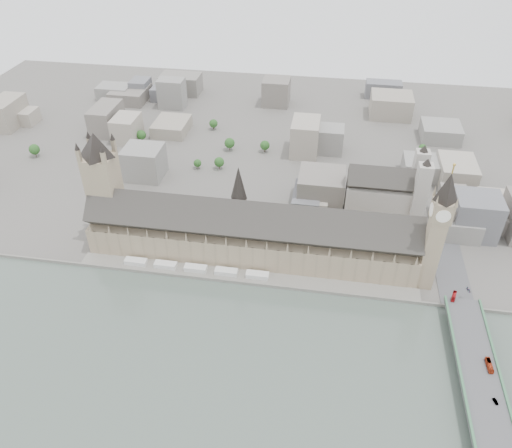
% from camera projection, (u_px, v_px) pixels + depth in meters
% --- Properties ---
extents(ground, '(900.00, 900.00, 0.00)m').
position_uv_depth(ground, '(246.00, 272.00, 400.57)').
color(ground, '#595651').
rests_on(ground, ground).
extents(embankment_wall, '(600.00, 1.50, 3.00)m').
position_uv_depth(embankment_wall, '(243.00, 283.00, 387.77)').
color(embankment_wall, slate).
rests_on(embankment_wall, ground).
extents(river_terrace, '(270.00, 15.00, 2.00)m').
position_uv_depth(river_terrace, '(245.00, 277.00, 394.02)').
color(river_terrace, slate).
rests_on(river_terrace, ground).
extents(terrace_tents, '(118.00, 7.00, 4.00)m').
position_uv_depth(terrace_tents, '(196.00, 268.00, 397.85)').
color(terrace_tents, silver).
rests_on(terrace_tents, river_terrace).
extents(palace_of_westminster, '(265.00, 40.73, 55.44)m').
position_uv_depth(palace_of_westminster, '(250.00, 235.00, 402.72)').
color(palace_of_westminster, gray).
rests_on(palace_of_westminster, ground).
extents(elizabeth_tower, '(17.00, 17.00, 107.50)m').
position_uv_depth(elizabeth_tower, '(438.00, 224.00, 354.44)').
color(elizabeth_tower, gray).
rests_on(elizabeth_tower, ground).
extents(victoria_tower, '(30.00, 30.00, 100.00)m').
position_uv_depth(victoria_tower, '(104.00, 183.00, 404.31)').
color(victoria_tower, gray).
rests_on(victoria_tower, ground).
extents(central_tower, '(13.00, 13.00, 48.00)m').
position_uv_depth(central_tower, '(239.00, 193.00, 388.11)').
color(central_tower, gray).
rests_on(central_tower, ground).
extents(westminster_bridge, '(25.00, 325.00, 10.25)m').
position_uv_depth(westminster_bridge, '(480.00, 388.00, 306.96)').
color(westminster_bridge, '#474749').
rests_on(westminster_bridge, ground).
extents(westminster_abbey, '(68.00, 36.00, 64.00)m').
position_uv_depth(westminster_abbey, '(387.00, 194.00, 446.64)').
color(westminster_abbey, '#A8A197').
rests_on(westminster_abbey, ground).
extents(city_skyline_inland, '(720.00, 360.00, 38.00)m').
position_uv_depth(city_skyline_inland, '(283.00, 121.00, 583.77)').
color(city_skyline_inland, gray).
rests_on(city_skyline_inland, ground).
extents(park_trees, '(110.00, 30.00, 15.00)m').
position_uv_depth(park_trees, '(247.00, 220.00, 445.05)').
color(park_trees, '#19481A').
rests_on(park_trees, ground).
extents(red_bus_north, '(5.63, 10.99, 2.99)m').
position_uv_depth(red_bus_north, '(454.00, 296.00, 361.73)').
color(red_bus_north, '#A61216').
rests_on(red_bus_north, westminster_bridge).
extents(red_bus_south, '(3.24, 11.89, 3.28)m').
position_uv_depth(red_bus_south, '(489.00, 365.00, 312.46)').
color(red_bus_south, '#AE3215').
rests_on(red_bus_south, westminster_bridge).
extents(car_silver, '(2.97, 4.82, 1.50)m').
position_uv_depth(car_silver, '(495.00, 401.00, 292.70)').
color(car_silver, gray).
rests_on(car_silver, westminster_bridge).
extents(car_approach, '(3.14, 5.42, 1.48)m').
position_uv_depth(car_approach, '(468.00, 290.00, 368.12)').
color(car_approach, gray).
rests_on(car_approach, westminster_bridge).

